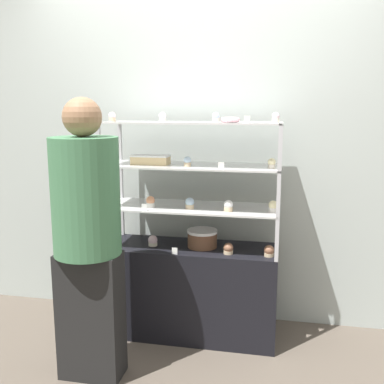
{
  "coord_description": "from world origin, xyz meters",
  "views": [
    {
      "loc": [
        0.59,
        -2.89,
        1.57
      ],
      "look_at": [
        0.0,
        0.0,
        1.02
      ],
      "focal_mm": 42.0,
      "sensor_mm": 36.0,
      "label": 1
    }
  ],
  "objects": [
    {
      "name": "ground_plane",
      "position": [
        0.0,
        0.0,
        0.0
      ],
      "size": [
        20.0,
        20.0,
        0.0
      ],
      "primitive_type": "plane",
      "color": "brown"
    },
    {
      "name": "back_wall",
      "position": [
        0.0,
        0.35,
        1.3
      ],
      "size": [
        8.0,
        0.05,
        2.6
      ],
      "color": "#A8B2AD",
      "rests_on": "ground_plane"
    },
    {
      "name": "display_base",
      "position": [
        0.0,
        0.0,
        0.32
      ],
      "size": [
        1.17,
        0.41,
        0.64
      ],
      "color": "black",
      "rests_on": "ground_plane"
    },
    {
      "name": "display_riser_lower",
      "position": [
        0.0,
        0.0,
        0.9
      ],
      "size": [
        1.17,
        0.41,
        0.28
      ],
      "color": "#B7B7BC",
      "rests_on": "display_base"
    },
    {
      "name": "display_riser_middle",
      "position": [
        0.0,
        0.0,
        1.18
      ],
      "size": [
        1.17,
        0.41,
        0.28
      ],
      "color": "#B7B7BC",
      "rests_on": "display_riser_lower"
    },
    {
      "name": "display_riser_upper",
      "position": [
        0.0,
        0.0,
        1.47
      ],
      "size": [
        1.17,
        0.41,
        0.28
      ],
      "color": "#B7B7BC",
      "rests_on": "display_riser_middle"
    },
    {
      "name": "layer_cake_centerpiece",
      "position": [
        0.07,
        0.01,
        0.7
      ],
      "size": [
        0.21,
        0.21,
        0.12
      ],
      "color": "brown",
      "rests_on": "display_base"
    },
    {
      "name": "sheet_cake_frosted",
      "position": [
        -0.28,
        -0.03,
        1.24
      ],
      "size": [
        0.25,
        0.12,
        0.06
      ],
      "color": "#DBBC84",
      "rests_on": "display_riser_middle"
    },
    {
      "name": "cupcake_0",
      "position": [
        -0.53,
        -0.06,
        0.67
      ],
      "size": [
        0.06,
        0.06,
        0.07
      ],
      "color": "white",
      "rests_on": "display_base"
    },
    {
      "name": "cupcake_1",
      "position": [
        -0.27,
        -0.03,
        0.67
      ],
      "size": [
        0.06,
        0.06,
        0.07
      ],
      "color": "beige",
      "rests_on": "display_base"
    },
    {
      "name": "cupcake_2",
      "position": [
        0.26,
        -0.11,
        0.67
      ],
      "size": [
        0.06,
        0.06,
        0.07
      ],
      "color": "#CCB28C",
      "rests_on": "display_base"
    },
    {
      "name": "cupcake_3",
      "position": [
        0.52,
        -0.1,
        0.67
      ],
      "size": [
        0.06,
        0.06,
        0.07
      ],
      "color": "#CCB28C",
      "rests_on": "display_base"
    },
    {
      "name": "price_tag_0",
      "position": [
        -0.08,
        -0.19,
        0.66
      ],
      "size": [
        0.04,
        0.0,
        0.04
      ],
      "color": "white",
      "rests_on": "display_base"
    },
    {
      "name": "cupcake_4",
      "position": [
        -0.53,
        -0.08,
        0.96
      ],
      "size": [
        0.06,
        0.06,
        0.07
      ],
      "color": "beige",
      "rests_on": "display_riser_lower"
    },
    {
      "name": "cupcake_5",
      "position": [
        -0.27,
        -0.07,
        0.96
      ],
      "size": [
        0.06,
        0.06,
        0.07
      ],
      "color": "white",
      "rests_on": "display_riser_lower"
    },
    {
      "name": "cupcake_6",
      "position": [
        -0.0,
        -0.07,
        0.96
      ],
      "size": [
        0.06,
        0.06,
        0.07
      ],
      "color": "#CCB28C",
      "rests_on": "display_riser_lower"
    },
    {
      "name": "cupcake_7",
      "position": [
        0.26,
        -0.1,
        0.96
      ],
      "size": [
        0.06,
        0.06,
        0.07
      ],
      "color": "#CCB28C",
      "rests_on": "display_riser_lower"
    },
    {
      "name": "cupcake_8",
      "position": [
        0.54,
        -0.06,
        0.96
      ],
      "size": [
        0.06,
        0.06,
        0.07
      ],
      "color": "white",
      "rests_on": "display_riser_lower"
    },
    {
      "name": "price_tag_1",
      "position": [
        -0.28,
        -0.19,
        0.94
      ],
      "size": [
        0.04,
        0.0,
        0.04
      ],
      "color": "white",
      "rests_on": "display_riser_lower"
    },
    {
      "name": "cupcake_9",
      "position": [
        -0.52,
        -0.06,
        1.24
      ],
      "size": [
        0.05,
        0.05,
        0.06
      ],
      "color": "beige",
      "rests_on": "display_riser_middle"
    },
    {
      "name": "cupcake_10",
      "position": [
        -0.01,
        -0.09,
        1.24
      ],
      "size": [
        0.05,
        0.05,
        0.06
      ],
      "color": "#CCB28C",
      "rests_on": "display_riser_middle"
    },
    {
      "name": "cupcake_11",
      "position": [
        0.52,
        -0.08,
        1.24
      ],
      "size": [
        0.05,
        0.05,
        0.06
      ],
      "color": "beige",
      "rests_on": "display_riser_middle"
    },
    {
      "name": "price_tag_2",
      "position": [
        0.22,
        -0.19,
        1.23
      ],
      "size": [
        0.04,
        0.0,
        0.04
      ],
      "color": "white",
      "rests_on": "display_riser_middle"
    },
    {
      "name": "cupcake_12",
      "position": [
        -0.53,
        -0.04,
        1.52
      ],
      "size": [
        0.05,
        0.05,
        0.06
      ],
      "color": "#CCB28C",
      "rests_on": "display_riser_upper"
    },
    {
      "name": "cupcake_13",
      "position": [
        -0.17,
        -0.1,
        1.52
      ],
      "size": [
        0.05,
        0.05,
        0.06
      ],
      "color": "white",
      "rests_on": "display_riser_upper"
    },
    {
      "name": "cupcake_14",
      "position": [
        0.16,
        -0.06,
        1.52
      ],
      "size": [
        0.05,
        0.05,
        0.06
      ],
      "color": "beige",
      "rests_on": "display_riser_upper"
    },
    {
      "name": "cupcake_15",
      "position": [
        0.54,
        -0.04,
        1.52
      ],
      "size": [
        0.05,
        0.05,
        0.06
      ],
      "color": "beige",
      "rests_on": "display_riser_upper"
    },
    {
      "name": "price_tag_3",
      "position": [
        0.37,
        -0.19,
        1.51
      ],
      "size": [
        0.04,
        0.0,
        0.04
      ],
      "color": "white",
      "rests_on": "display_riser_upper"
    },
    {
      "name": "donut_glazed",
      "position": [
        0.25,
        -0.04,
        1.5
      ],
      "size": [
        0.12,
        0.12,
        0.03
      ],
      "color": "#EFB2BC",
      "rests_on": "display_riser_upper"
    },
    {
      "name": "customer_figure",
      "position": [
        -0.48,
        -0.61,
        0.87
      ],
      "size": [
        0.38,
        0.38,
        1.63
      ],
      "color": "black",
      "rests_on": "ground_plane"
    }
  ]
}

